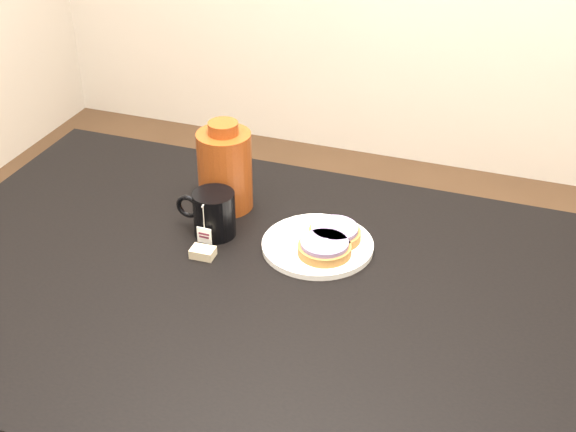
{
  "coord_description": "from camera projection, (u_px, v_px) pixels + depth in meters",
  "views": [
    {
      "loc": [
        0.41,
        -1.08,
        1.61
      ],
      "look_at": [
        -0.02,
        0.15,
        0.81
      ],
      "focal_mm": 50.0,
      "sensor_mm": 36.0,
      "label": 1
    }
  ],
  "objects": [
    {
      "name": "table",
      "position": [
        274.0,
        324.0,
        1.48
      ],
      "size": [
        1.4,
        0.9,
        0.75
      ],
      "color": "black",
      "rests_on": "ground_plane"
    },
    {
      "name": "plate",
      "position": [
        318.0,
        245.0,
        1.54
      ],
      "size": [
        0.21,
        0.21,
        0.02
      ],
      "color": "white",
      "rests_on": "table"
    },
    {
      "name": "bagel_back",
      "position": [
        334.0,
        233.0,
        1.54
      ],
      "size": [
        0.14,
        0.14,
        0.03
      ],
      "color": "brown",
      "rests_on": "plate"
    },
    {
      "name": "bagel_front",
      "position": [
        324.0,
        248.0,
        1.5
      ],
      "size": [
        0.1,
        0.1,
        0.03
      ],
      "color": "brown",
      "rests_on": "plate"
    },
    {
      "name": "mug",
      "position": [
        213.0,
        213.0,
        1.56
      ],
      "size": [
        0.12,
        0.09,
        0.09
      ],
      "rotation": [
        0.0,
        0.0,
        -0.02
      ],
      "color": "black",
      "rests_on": "table"
    },
    {
      "name": "teabag_pouch",
      "position": [
        203.0,
        253.0,
        1.51
      ],
      "size": [
        0.05,
        0.03,
        0.02
      ],
      "primitive_type": "cube",
      "rotation": [
        0.0,
        0.0,
        0.04
      ],
      "color": "#C6B793",
      "rests_on": "table"
    },
    {
      "name": "bagel_package",
      "position": [
        225.0,
        169.0,
        1.63
      ],
      "size": [
        0.14,
        0.14,
        0.19
      ],
      "rotation": [
        0.0,
        0.0,
        0.27
      ],
      "color": "#5E230C",
      "rests_on": "table"
    }
  ]
}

